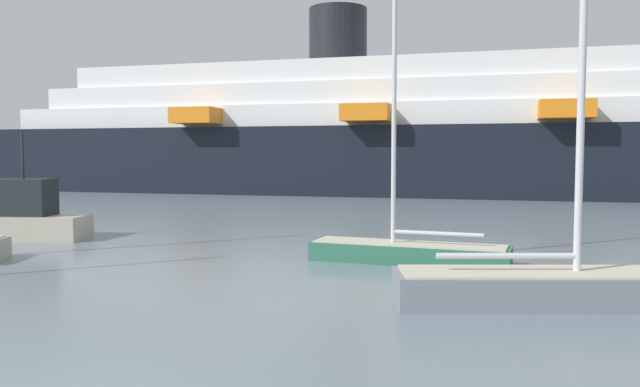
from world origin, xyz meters
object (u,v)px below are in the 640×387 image
sailboat_5 (552,281)px  fishing_boat_1 (20,217)px  sailboat_2 (408,246)px  cruise_ship (553,133)px

sailboat_5 → fishing_boat_1: size_ratio=1.87×
sailboat_2 → fishing_boat_1: 14.40m
sailboat_2 → fishing_boat_1: sailboat_2 is taller
fishing_boat_1 → cruise_ship: (22.83, 29.32, 3.87)m
cruise_ship → sailboat_5: bearing=-94.9°
sailboat_2 → fishing_boat_1: (-14.24, 2.09, 0.31)m
sailboat_2 → fishing_boat_1: bearing=0.3°
sailboat_2 → cruise_ship: cruise_ship is taller
sailboat_5 → fishing_boat_1: bearing=148.0°
sailboat_5 → cruise_ship: bearing=69.9°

